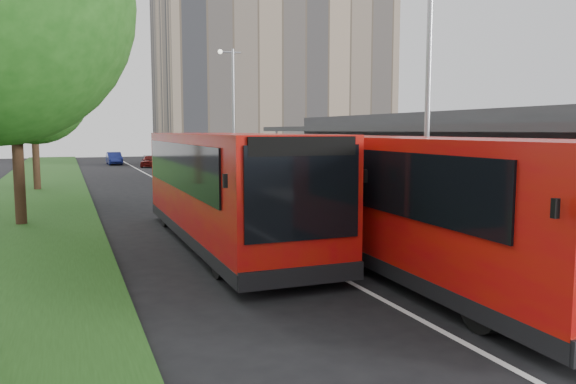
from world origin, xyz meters
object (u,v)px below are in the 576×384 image
(lamp_post_near, at_px, (426,78))
(bus_main, at_px, (422,205))
(lamp_post_far, at_px, (232,106))
(bollard, at_px, (261,176))
(tree_far, at_px, (32,89))
(car_near, at_px, (150,161))
(tree_mid, at_px, (13,75))
(car_far, at_px, (114,158))
(litter_bin, at_px, (350,195))
(bus_second, at_px, (227,188))

(lamp_post_near, relative_size, bus_main, 0.73)
(lamp_post_far, distance_m, bollard, 5.86)
(tree_far, distance_m, bus_main, 24.32)
(car_near, bearing_deg, tree_mid, -86.81)
(lamp_post_far, distance_m, car_far, 22.80)
(bus_main, bearing_deg, car_far, 95.82)
(lamp_post_far, relative_size, bus_main, 0.73)
(tree_mid, distance_m, bollard, 15.11)
(lamp_post_near, distance_m, car_near, 37.31)
(litter_bin, xyz_separation_m, car_far, (-6.72, 34.77, 0.04))
(bus_second, relative_size, bollard, 10.54)
(lamp_post_far, height_order, bus_second, lamp_post_far)
(car_near, bearing_deg, bus_second, -75.53)
(lamp_post_near, height_order, litter_bin, lamp_post_near)
(lamp_post_near, distance_m, bollard, 16.29)
(car_far, bearing_deg, bollard, -78.92)
(lamp_post_near, xyz_separation_m, litter_bin, (1.33, 7.00, -4.17))
(bus_main, xyz_separation_m, car_far, (-3.05, 45.06, -0.99))
(lamp_post_near, bearing_deg, bus_main, -125.41)
(tree_far, height_order, litter_bin, tree_far)
(bus_main, bearing_deg, lamp_post_near, 56.55)
(tree_far, xyz_separation_m, bus_second, (5.68, -17.45, -3.80))
(lamp_post_near, height_order, lamp_post_far, same)
(lamp_post_near, relative_size, bollard, 7.60)
(bollard, xyz_separation_m, car_near, (-3.13, 21.20, -0.14))
(tree_mid, xyz_separation_m, lamp_post_near, (11.13, -7.05, -0.30))
(bus_main, bearing_deg, bus_second, 124.37)
(tree_far, xyz_separation_m, lamp_post_near, (11.13, -19.05, -0.69))
(lamp_post_near, xyz_separation_m, bus_second, (-5.45, 1.60, -3.11))
(bus_main, relative_size, car_near, 3.48)
(bus_main, height_order, bus_second, bus_second)
(lamp_post_far, xyz_separation_m, car_far, (-5.39, 21.77, -4.13))
(tree_far, relative_size, bus_main, 0.77)
(tree_far, bearing_deg, lamp_post_near, -59.71)
(bus_main, height_order, car_far, bus_main)
(bollard, height_order, car_near, bollard)
(lamp_post_far, height_order, litter_bin, lamp_post_far)
(bus_main, xyz_separation_m, car_near, (-0.38, 40.27, -1.04))
(tree_far, xyz_separation_m, car_near, (8.41, 17.92, -4.87))
(bus_second, bearing_deg, lamp_post_far, 73.68)
(tree_far, height_order, lamp_post_far, tree_far)
(tree_far, bearing_deg, tree_mid, -90.00)
(lamp_post_far, distance_m, bus_second, 19.44)
(tree_far, bearing_deg, car_far, 75.82)
(tree_mid, xyz_separation_m, car_far, (5.74, 34.72, -4.43))
(lamp_post_far, bearing_deg, car_near, 99.11)
(bus_main, distance_m, car_far, 45.18)
(lamp_post_near, bearing_deg, car_near, 94.21)
(tree_far, distance_m, car_near, 20.39)
(bus_second, distance_m, litter_bin, 8.73)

